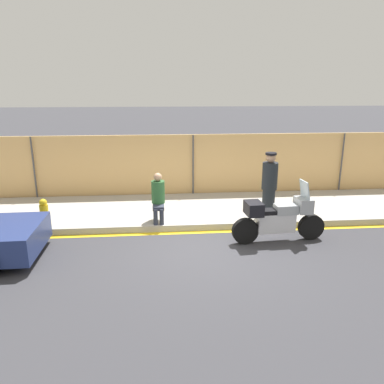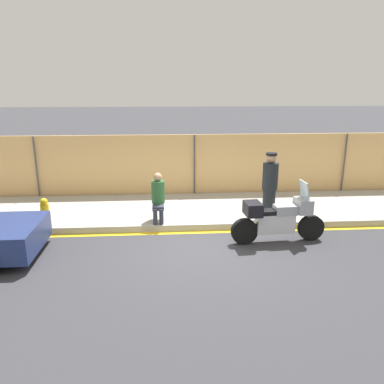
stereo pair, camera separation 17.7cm
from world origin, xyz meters
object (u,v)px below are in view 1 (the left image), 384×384
Objects in this scene: fire_hydrant at (44,212)px; officer_standing at (269,184)px; person_seated_on_curb at (158,195)px; motorcycle at (278,218)px.

officer_standing is at bearing 2.00° from fire_hydrant.
officer_standing is 5.89m from fire_hydrant.
officer_standing is at bearing 2.82° from person_seated_on_curb.
fire_hydrant is (-2.89, -0.06, -0.36)m from person_seated_on_curb.
officer_standing is 2.56× the size of fire_hydrant.
motorcycle is 3.37× the size of fire_hydrant.
motorcycle is 1.31× the size of officer_standing.
motorcycle is 1.49m from officer_standing.
fire_hydrant is at bearing -178.00° from officer_standing.
motorcycle is 5.82m from fire_hydrant.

